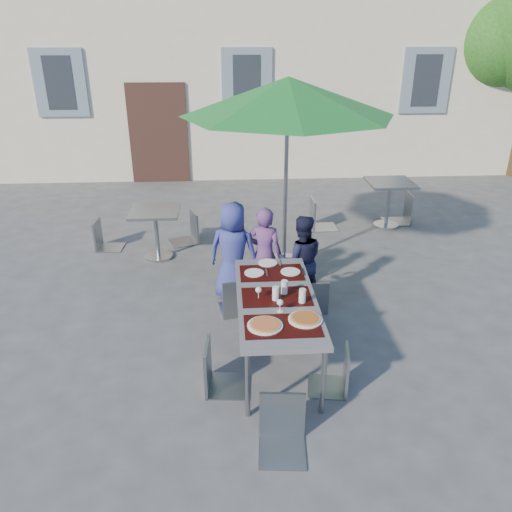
{
  "coord_description": "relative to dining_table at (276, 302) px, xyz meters",
  "views": [
    {
      "loc": [
        -0.53,
        -3.99,
        3.23
      ],
      "look_at": [
        -0.19,
        1.34,
        0.81
      ],
      "focal_mm": 35.0,
      "sensor_mm": 36.0,
      "label": 1
    }
  ],
  "objects": [
    {
      "name": "bg_chair_r_1",
      "position": [
        2.73,
        4.02,
        -0.09
      ],
      "size": [
        0.48,
        0.48,
        1.03
      ],
      "color": "gray",
      "rests_on": "ground"
    },
    {
      "name": "chair_2",
      "position": [
        0.55,
        0.94,
        -0.21
      ],
      "size": [
        0.39,
        0.39,
        0.84
      ],
      "color": "gray",
      "rests_on": "ground"
    },
    {
      "name": "dining_table",
      "position": [
        0.0,
        0.0,
        0.0
      ],
      "size": [
        0.8,
        1.85,
        0.76
      ],
      "color": "#49494F",
      "rests_on": "ground"
    },
    {
      "name": "bg_chair_r_0",
      "position": [
        -1.12,
        3.33,
        -0.13
      ],
      "size": [
        0.54,
        0.54,
        0.96
      ],
      "color": "gray",
      "rests_on": "ground"
    },
    {
      "name": "chair_3",
      "position": [
        -0.61,
        -0.44,
        -0.15
      ],
      "size": [
        0.45,
        0.45,
        0.94
      ],
      "color": "gray",
      "rests_on": "ground"
    },
    {
      "name": "pizza_near_right",
      "position": [
        0.22,
        -0.47,
        0.07
      ],
      "size": [
        0.32,
        0.32,
        0.03
      ],
      "color": "white",
      "rests_on": "dining_table"
    },
    {
      "name": "child_0",
      "position": [
        -0.41,
        1.38,
        -0.04
      ],
      "size": [
        0.73,
        0.58,
        1.31
      ],
      "primitive_type": "imported",
      "rotation": [
        0.0,
        0.0,
        2.85
      ],
      "color": "navy",
      "rests_on": "ground"
    },
    {
      "name": "child_1",
      "position": [
        -0.02,
        1.33,
        -0.07
      ],
      "size": [
        0.53,
        0.44,
        1.26
      ],
      "primitive_type": "imported",
      "rotation": [
        0.0,
        0.0,
        2.81
      ],
      "color": "#5C366E",
      "rests_on": "ground"
    },
    {
      "name": "bg_chair_l_0",
      "position": [
        -2.46,
        3.14,
        -0.18
      ],
      "size": [
        0.42,
        0.42,
        0.89
      ],
      "color": "gray",
      "rests_on": "ground"
    },
    {
      "name": "chair_0",
      "position": [
        -0.37,
        0.95,
        -0.15
      ],
      "size": [
        0.48,
        0.49,
        0.94
      ],
      "color": "gray",
      "rests_on": "ground"
    },
    {
      "name": "place_settings",
      "position": [
        0.0,
        0.63,
        0.06
      ],
      "size": [
        0.67,
        0.47,
        0.01
      ],
      "color": "white",
      "rests_on": "dining_table"
    },
    {
      "name": "child_2",
      "position": [
        0.43,
        1.18,
        -0.1
      ],
      "size": [
        0.58,
        0.34,
        1.2
      ],
      "primitive_type": "imported",
      "rotation": [
        0.0,
        0.0,
        3.15
      ],
      "color": "#171934",
      "rests_on": "ground"
    },
    {
      "name": "bg_chair_l_1",
      "position": [
        1.14,
        3.82,
        -0.1
      ],
      "size": [
        0.46,
        0.46,
        1.02
      ],
      "color": "gray",
      "rests_on": "ground"
    },
    {
      "name": "pizza_near_left",
      "position": [
        -0.16,
        -0.55,
        0.07
      ],
      "size": [
        0.33,
        0.33,
        0.03
      ],
      "color": "white",
      "rests_on": "dining_table"
    },
    {
      "name": "patio_umbrella",
      "position": [
        0.35,
        2.27,
        1.73
      ],
      "size": [
        2.86,
        2.86,
        2.69
      ],
      "color": "#ABAEB3",
      "rests_on": "ground"
    },
    {
      "name": "ground",
      "position": [
        0.04,
        -0.44,
        -0.7
      ],
      "size": [
        90.0,
        90.0,
        0.0
      ],
      "primitive_type": "plane",
      "color": "#454548",
      "rests_on": "ground"
    },
    {
      "name": "cafe_table_0",
      "position": [
        -1.55,
        2.72,
        -0.15
      ],
      "size": [
        0.72,
        0.72,
        0.78
      ],
      "color": "#ABAEB3",
      "rests_on": "ground"
    },
    {
      "name": "glassware",
      "position": [
        0.06,
        -0.07,
        0.13
      ],
      "size": [
        0.5,
        0.42,
        0.15
      ],
      "color": "silver",
      "rests_on": "dining_table"
    },
    {
      "name": "chair_1",
      "position": [
        -0.1,
        1.01,
        -0.14
      ],
      "size": [
        0.56,
        0.56,
        0.95
      ],
      "color": "gray",
      "rests_on": "ground"
    },
    {
      "name": "chair_4",
      "position": [
        0.54,
        -0.54,
        -0.21
      ],
      "size": [
        0.44,
        0.43,
        0.84
      ],
      "color": "gray",
      "rests_on": "ground"
    },
    {
      "name": "chair_5",
      "position": [
        -0.07,
        -1.23,
        -0.18
      ],
      "size": [
        0.43,
        0.43,
        0.89
      ],
      "color": "gray",
      "rests_on": "ground"
    },
    {
      "name": "cafe_table_1",
      "position": [
        2.38,
        3.82,
        -0.1
      ],
      "size": [
        0.78,
        0.78,
        0.83
      ],
      "color": "#ABAEB3",
      "rests_on": "ground"
    }
  ]
}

